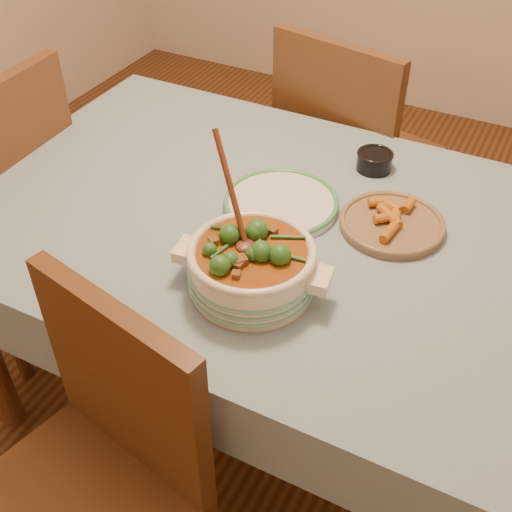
{
  "coord_description": "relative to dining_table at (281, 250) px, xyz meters",
  "views": [
    {
      "loc": [
        0.53,
        -1.17,
        1.74
      ],
      "look_at": [
        0.05,
        -0.25,
        0.85
      ],
      "focal_mm": 45.0,
      "sensor_mm": 36.0,
      "label": 1
    }
  ],
  "objects": [
    {
      "name": "floor",
      "position": [
        0.0,
        0.0,
        -0.66
      ],
      "size": [
        4.5,
        4.5,
        0.0
      ],
      "primitive_type": "plane",
      "color": "#412212",
      "rests_on": "ground"
    },
    {
      "name": "dining_table",
      "position": [
        0.0,
        0.0,
        0.0
      ],
      "size": [
        1.68,
        1.08,
        0.76
      ],
      "color": "brown",
      "rests_on": "floor"
    },
    {
      "name": "stew_casserole",
      "position": [
        0.04,
        -0.25,
        0.16
      ],
      "size": [
        0.36,
        0.31,
        0.33
      ],
      "rotation": [
        0.0,
        0.0,
        0.15
      ],
      "color": "#F0E2C9",
      "rests_on": "dining_table"
    },
    {
      "name": "white_plate",
      "position": [
        -0.03,
        0.06,
        0.11
      ],
      "size": [
        0.32,
        0.32,
        0.03
      ],
      "rotation": [
        0.0,
        0.0,
        -0.09
      ],
      "color": "silver",
      "rests_on": "dining_table"
    },
    {
      "name": "condiment_bowl",
      "position": [
        0.12,
        0.34,
        0.12
      ],
      "size": [
        0.11,
        0.11,
        0.05
      ],
      "rotation": [
        0.0,
        0.0,
        0.08
      ],
      "color": "black",
      "rests_on": "dining_table"
    },
    {
      "name": "fried_plate",
      "position": [
        0.25,
        0.1,
        0.11
      ],
      "size": [
        0.33,
        0.33,
        0.04
      ],
      "rotation": [
        0.0,
        0.0,
        0.34
      ],
      "color": "#826148",
      "rests_on": "dining_table"
    },
    {
      "name": "chair_far",
      "position": [
        -0.08,
        0.71,
        -0.1
      ],
      "size": [
        0.55,
        0.55,
        0.99
      ],
      "rotation": [
        0.0,
        0.0,
        2.93
      ],
      "color": "#55301A",
      "rests_on": "floor"
    },
    {
      "name": "chair_near",
      "position": [
        -0.1,
        -0.68,
        -0.14
      ],
      "size": [
        0.52,
        0.52,
        0.93
      ],
      "rotation": [
        0.0,
        0.0,
        -0.21
      ],
      "color": "#55301A",
      "rests_on": "floor"
    },
    {
      "name": "chair_left",
      "position": [
        -0.93,
        -0.08,
        -0.1
      ],
      "size": [
        0.48,
        0.48,
        0.99
      ],
      "rotation": [
        0.0,
        0.0,
        -1.54
      ],
      "color": "#55301A",
      "rests_on": "floor"
    }
  ]
}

